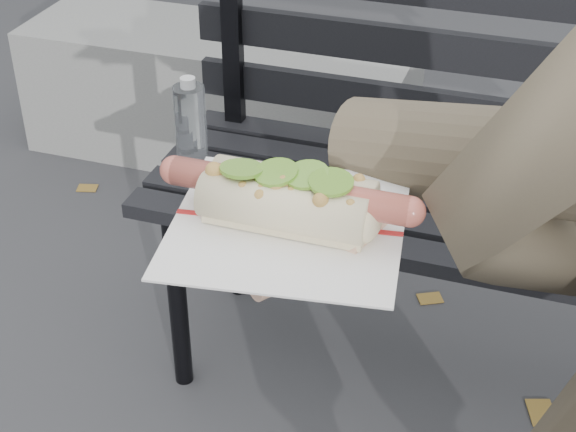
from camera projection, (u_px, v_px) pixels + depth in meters
name	position (u px, v px, depth m)	size (l,w,h in m)	color
park_bench	(524.00, 175.00, 1.72)	(1.50, 0.44, 0.88)	black
concrete_block	(220.00, 94.00, 2.76)	(1.20, 0.40, 0.40)	slate
held_hotdog	(536.00, 184.00, 0.70)	(0.62, 0.30, 0.20)	brown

